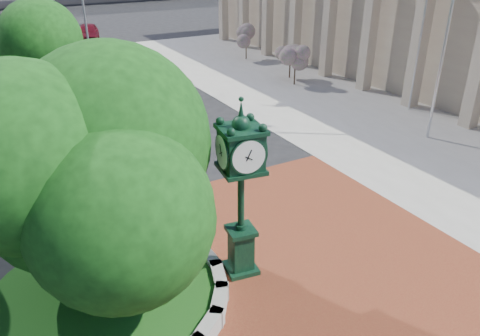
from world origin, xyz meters
name	(u,v)px	position (x,y,z in m)	size (l,w,h in m)	color
ground	(259,251)	(0.00, 0.00, 0.00)	(200.00, 200.00, 0.00)	black
plaza	(276,267)	(0.00, -1.00, 0.02)	(12.00, 12.00, 0.04)	maroon
sidewalk	(390,96)	(16.00, 10.00, 0.02)	(20.00, 50.00, 0.04)	#9E9B93
planter_wall	(181,270)	(-2.71, 0.00, 0.27)	(2.96, 6.77, 0.54)	#9E9B93
grass_bed	(103,298)	(-5.00, 0.00, 0.20)	(6.10, 6.10, 0.40)	#154A15
civic_building	(456,14)	(23.60, 12.00, 4.33)	(17.35, 44.00, 8.60)	tan
tree_planter	(84,184)	(-5.00, 0.00, 3.72)	(5.20, 5.20, 6.33)	#38281C
tree_street	(29,55)	(-4.00, 18.00, 3.24)	(4.40, 4.40, 5.45)	#38281C
post_clock	(241,185)	(-1.01, -0.59, 2.94)	(1.25, 1.25, 5.36)	black
parked_car	(88,33)	(3.51, 37.91, 0.84)	(1.98, 4.91, 1.67)	#550C17
flagpole_a	(450,17)	(12.39, 3.97, 5.88)	(1.80, 0.20, 11.48)	silver
flagpole_b	(423,24)	(14.96, 7.53, 4.90)	(1.40, 0.72, 9.55)	silver
street_lamp_near	(85,0)	(0.91, 24.88, 5.22)	(1.94, 0.78, 8.91)	slate
shrub_near	(295,62)	(12.15, 15.17, 1.59)	(1.20, 1.20, 2.20)	#38281C
shrub_mid	(290,56)	(12.89, 16.80, 1.59)	(1.20, 1.20, 2.20)	#38281C
shrub_far	(246,40)	(13.13, 23.48, 1.59)	(1.20, 1.20, 2.20)	#38281C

